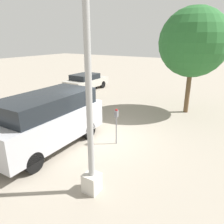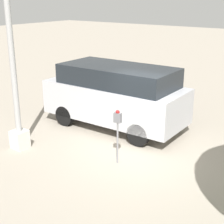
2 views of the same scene
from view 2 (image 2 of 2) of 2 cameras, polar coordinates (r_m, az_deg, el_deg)
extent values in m
plane|color=gray|center=(9.85, 4.23, -7.24)|extent=(80.00, 80.00, 0.00)
cylinder|color=gray|center=(9.18, 0.92, -5.17)|extent=(0.05, 0.05, 1.18)
cube|color=slate|center=(8.91, 0.94, -0.94)|extent=(0.21, 0.14, 0.26)
sphere|color=maroon|center=(8.86, 0.95, -0.02)|extent=(0.11, 0.11, 0.11)
cube|color=beige|center=(10.56, -15.08, -4.39)|extent=(0.44, 0.44, 0.55)
cylinder|color=#9E9E9E|center=(9.79, -16.67, 12.78)|extent=(0.16, 0.16, 5.74)
cube|color=#B2B2B7|center=(11.62, 0.47, 1.86)|extent=(4.84, 2.08, 1.15)
cube|color=black|center=(11.32, 0.98, 6.08)|extent=(3.87, 1.90, 0.64)
cube|color=orange|center=(12.73, -9.96, 1.10)|extent=(0.08, 0.12, 0.20)
cylinder|color=black|center=(12.05, -7.78, -0.57)|extent=(0.71, 0.25, 0.71)
cylinder|color=black|center=(13.31, -2.64, 1.48)|extent=(0.71, 0.25, 0.71)
cylinder|color=black|center=(10.36, 4.44, -3.75)|extent=(0.71, 0.25, 0.71)
cylinder|color=black|center=(11.81, 8.86, -1.03)|extent=(0.71, 0.25, 0.71)
camera|label=1|loc=(12.17, -42.20, 13.36)|focal=35.00mm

